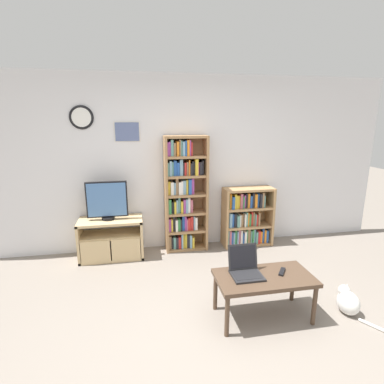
{
  "coord_description": "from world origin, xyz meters",
  "views": [
    {
      "loc": [
        -0.66,
        -2.24,
        1.98
      ],
      "look_at": [
        -0.02,
        1.2,
        1.11
      ],
      "focal_mm": 28.0,
      "sensor_mm": 36.0,
      "label": 1
    }
  ],
  "objects_px": {
    "bookshelf_short": "(245,218)",
    "cat": "(348,301)",
    "bookshelf_tall": "(184,195)",
    "laptop": "(245,268)",
    "remote_near_laptop": "(282,272)",
    "television": "(107,201)",
    "coffee_table": "(264,281)",
    "tv_stand": "(111,238)"
  },
  "relations": [
    {
      "from": "television",
      "to": "coffee_table",
      "type": "bearing_deg",
      "value": -46.15
    },
    {
      "from": "remote_near_laptop",
      "to": "laptop",
      "type": "bearing_deg",
      "value": 29.35
    },
    {
      "from": "bookshelf_short",
      "to": "cat",
      "type": "bearing_deg",
      "value": -77.28
    },
    {
      "from": "television",
      "to": "laptop",
      "type": "relative_size",
      "value": 1.85
    },
    {
      "from": "bookshelf_tall",
      "to": "coffee_table",
      "type": "xyz_separation_m",
      "value": [
        0.52,
        -1.79,
        -0.46
      ]
    },
    {
      "from": "cat",
      "to": "tv_stand",
      "type": "bearing_deg",
      "value": 134.92
    },
    {
      "from": "tv_stand",
      "to": "laptop",
      "type": "height_order",
      "value": "laptop"
    },
    {
      "from": "bookshelf_tall",
      "to": "coffee_table",
      "type": "height_order",
      "value": "bookshelf_tall"
    },
    {
      "from": "laptop",
      "to": "television",
      "type": "bearing_deg",
      "value": 132.17
    },
    {
      "from": "tv_stand",
      "to": "remote_near_laptop",
      "type": "xyz_separation_m",
      "value": [
        1.8,
        -1.64,
        0.18
      ]
    },
    {
      "from": "bookshelf_short",
      "to": "cat",
      "type": "distance_m",
      "value": 1.95
    },
    {
      "from": "bookshelf_short",
      "to": "coffee_table",
      "type": "relative_size",
      "value": 0.96
    },
    {
      "from": "bookshelf_tall",
      "to": "laptop",
      "type": "bearing_deg",
      "value": -78.56
    },
    {
      "from": "bookshelf_tall",
      "to": "bookshelf_short",
      "type": "xyz_separation_m",
      "value": [
        0.98,
        -0.02,
        -0.42
      ]
    },
    {
      "from": "remote_near_laptop",
      "to": "television",
      "type": "bearing_deg",
      "value": -5.69
    },
    {
      "from": "television",
      "to": "cat",
      "type": "xyz_separation_m",
      "value": [
        2.52,
        -1.8,
        -0.72
      ]
    },
    {
      "from": "bookshelf_tall",
      "to": "cat",
      "type": "distance_m",
      "value": 2.47
    },
    {
      "from": "cat",
      "to": "remote_near_laptop",
      "type": "bearing_deg",
      "value": 158.8
    },
    {
      "from": "tv_stand",
      "to": "cat",
      "type": "bearing_deg",
      "value": -35.57
    },
    {
      "from": "bookshelf_tall",
      "to": "laptop",
      "type": "height_order",
      "value": "bookshelf_tall"
    },
    {
      "from": "bookshelf_tall",
      "to": "remote_near_laptop",
      "type": "bearing_deg",
      "value": -67.59
    },
    {
      "from": "coffee_table",
      "to": "bookshelf_short",
      "type": "bearing_deg",
      "value": 75.31
    },
    {
      "from": "television",
      "to": "remote_near_laptop",
      "type": "bearing_deg",
      "value": -42.24
    },
    {
      "from": "bookshelf_tall",
      "to": "television",
      "type": "bearing_deg",
      "value": -175.12
    },
    {
      "from": "coffee_table",
      "to": "laptop",
      "type": "bearing_deg",
      "value": 155.7
    },
    {
      "from": "tv_stand",
      "to": "laptop",
      "type": "relative_size",
      "value": 2.94
    },
    {
      "from": "tv_stand",
      "to": "laptop",
      "type": "distance_m",
      "value": 2.15
    },
    {
      "from": "bookshelf_tall",
      "to": "remote_near_laptop",
      "type": "height_order",
      "value": "bookshelf_tall"
    },
    {
      "from": "bookshelf_tall",
      "to": "bookshelf_short",
      "type": "distance_m",
      "value": 1.07
    },
    {
      "from": "bookshelf_short",
      "to": "remote_near_laptop",
      "type": "bearing_deg",
      "value": -98.52
    },
    {
      "from": "bookshelf_short",
      "to": "coffee_table",
      "type": "distance_m",
      "value": 1.83
    },
    {
      "from": "bookshelf_tall",
      "to": "cat",
      "type": "relative_size",
      "value": 3.73
    },
    {
      "from": "laptop",
      "to": "bookshelf_tall",
      "type": "bearing_deg",
      "value": 101.64
    },
    {
      "from": "tv_stand",
      "to": "coffee_table",
      "type": "height_order",
      "value": "tv_stand"
    },
    {
      "from": "remote_near_laptop",
      "to": "cat",
      "type": "xyz_separation_m",
      "value": [
        0.69,
        -0.14,
        -0.33
      ]
    },
    {
      "from": "laptop",
      "to": "cat",
      "type": "height_order",
      "value": "laptop"
    },
    {
      "from": "remote_near_laptop",
      "to": "bookshelf_tall",
      "type": "bearing_deg",
      "value": -31.04
    },
    {
      "from": "bookshelf_tall",
      "to": "remote_near_laptop",
      "type": "relative_size",
      "value": 11.22
    },
    {
      "from": "coffee_table",
      "to": "cat",
      "type": "xyz_separation_m",
      "value": [
        0.89,
        -0.11,
        -0.27
      ]
    },
    {
      "from": "television",
      "to": "laptop",
      "type": "bearing_deg",
      "value": -48.03
    },
    {
      "from": "tv_stand",
      "to": "remote_near_laptop",
      "type": "relative_size",
      "value": 5.79
    },
    {
      "from": "bookshelf_short",
      "to": "tv_stand",
      "type": "bearing_deg",
      "value": -177.15
    }
  ]
}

